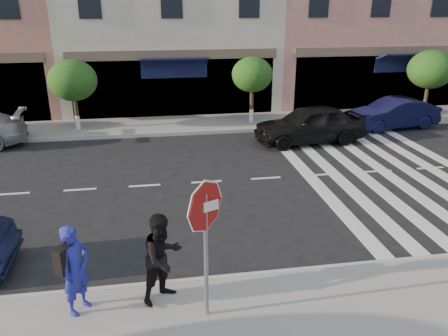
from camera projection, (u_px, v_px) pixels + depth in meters
ground at (227, 245)px, 10.58m from camera, size 120.00×120.00×0.00m
sidewalk_far at (188, 124)px, 20.70m from camera, size 60.00×3.00×0.15m
building_centre at (168, 2)px, 24.23m from camera, size 11.00×9.00×11.00m
street_tree_wb at (73, 81)px, 18.98m from camera, size 2.10×2.10×3.06m
street_tree_c at (252, 75)px, 20.16m from camera, size 1.90×1.90×3.04m
street_tree_ea at (431, 70)px, 21.49m from camera, size 2.20×2.20×3.19m
stop_sign at (205, 221)px, 7.31m from camera, size 0.87×0.40×2.67m
photographer at (75, 270)px, 7.82m from camera, size 0.69×0.75×1.73m
walker at (163, 258)px, 8.14m from camera, size 1.10×1.06×1.78m
car_far_mid at (310, 124)px, 18.06m from camera, size 4.74×2.32×1.56m
car_far_right at (393, 114)px, 20.12m from camera, size 4.36×2.00×1.38m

